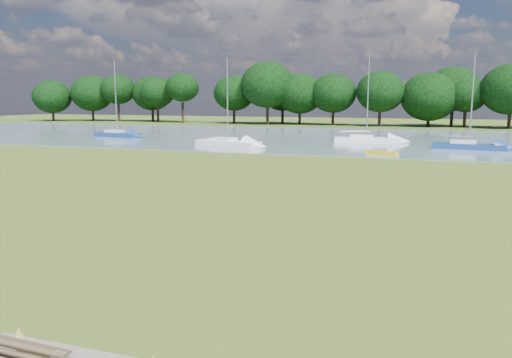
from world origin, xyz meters
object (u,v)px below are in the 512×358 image
(kayak, at_px, (382,153))
(sailboat_0, at_px, (227,141))
(sailboat_3, at_px, (117,133))
(sailboat_4, at_px, (468,144))
(sailboat_1, at_px, (366,138))

(kayak, bearing_deg, sailboat_0, -168.59)
(sailboat_3, bearing_deg, kayak, -5.64)
(sailboat_4, bearing_deg, sailboat_0, -162.56)
(sailboat_0, distance_m, sailboat_1, 15.76)
(kayak, distance_m, sailboat_0, 16.20)
(kayak, relative_size, sailboat_0, 0.33)
(sailboat_3, bearing_deg, sailboat_0, -9.89)
(sailboat_1, bearing_deg, sailboat_4, -32.70)
(kayak, height_order, sailboat_1, sailboat_1)
(sailboat_4, bearing_deg, sailboat_3, -176.32)
(sailboat_0, bearing_deg, sailboat_1, 50.17)
(sailboat_1, height_order, sailboat_4, sailboat_1)
(sailboat_0, bearing_deg, sailboat_3, 175.84)
(kayak, relative_size, sailboat_3, 0.31)
(sailboat_1, bearing_deg, kayak, -85.89)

